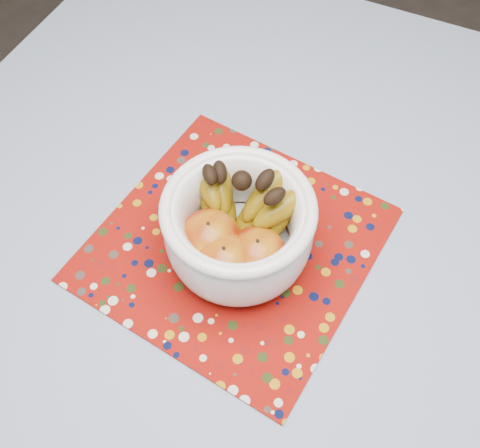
% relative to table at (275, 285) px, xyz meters
% --- Properties ---
extents(table, '(1.20, 1.20, 0.75)m').
position_rel_table_xyz_m(table, '(0.00, 0.00, 0.00)').
color(table, brown).
rests_on(table, ground).
extents(tablecloth, '(1.32, 1.32, 0.01)m').
position_rel_table_xyz_m(tablecloth, '(0.00, 0.00, 0.08)').
color(tablecloth, '#6277A3').
rests_on(tablecloth, table).
extents(placemat, '(0.44, 0.44, 0.00)m').
position_rel_table_xyz_m(placemat, '(-0.07, -0.01, 0.09)').
color(placemat, maroon).
rests_on(placemat, tablecloth).
extents(fruit_bowl, '(0.24, 0.22, 0.15)m').
position_rel_table_xyz_m(fruit_bowl, '(-0.06, -0.01, 0.16)').
color(fruit_bowl, white).
rests_on(fruit_bowl, placemat).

